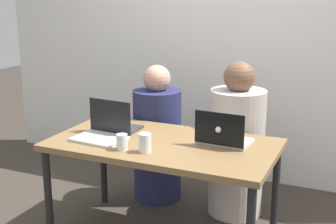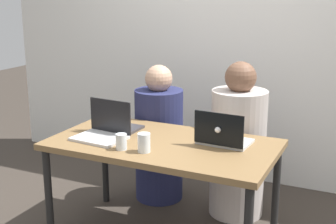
% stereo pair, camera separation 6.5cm
% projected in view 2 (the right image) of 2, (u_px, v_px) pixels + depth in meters
% --- Properties ---
extents(back_wall, '(4.50, 0.10, 2.57)m').
position_uv_depth(back_wall, '(230.00, 33.00, 4.02)').
color(back_wall, white).
rests_on(back_wall, ground).
extents(desk, '(1.45, 0.78, 0.70)m').
position_uv_depth(desk, '(163.00, 151.00, 3.03)').
color(desk, olive).
rests_on(desk, ground).
extents(person_on_left, '(0.41, 0.41, 1.09)m').
position_uv_depth(person_on_left, '(159.00, 140.00, 3.73)').
color(person_on_left, navy).
rests_on(person_on_left, ground).
extents(person_on_right, '(0.43, 0.43, 1.16)m').
position_uv_depth(person_on_right, '(238.00, 148.00, 3.45)').
color(person_on_right, '#BDB2AC').
rests_on(person_on_right, ground).
extents(laptop_back_right, '(0.33, 0.27, 0.22)m').
position_uv_depth(laptop_back_right, '(223.00, 137.00, 2.95)').
color(laptop_back_right, silver).
rests_on(laptop_back_right, desk).
extents(laptop_back_left, '(0.30, 0.24, 0.20)m').
position_uv_depth(laptop_back_left, '(116.00, 124.00, 3.25)').
color(laptop_back_left, '#37353A').
rests_on(laptop_back_left, desk).
extents(laptop_front_left, '(0.35, 0.30, 0.24)m').
position_uv_depth(laptop_front_left, '(103.00, 130.00, 3.08)').
color(laptop_front_left, silver).
rests_on(laptop_front_left, desk).
extents(water_glass_left, '(0.07, 0.07, 0.10)m').
position_uv_depth(water_glass_left, '(121.00, 143.00, 2.86)').
color(water_glass_left, white).
rests_on(water_glass_left, desk).
extents(water_glass_center, '(0.08, 0.08, 0.12)m').
position_uv_depth(water_glass_center, '(144.00, 144.00, 2.81)').
color(water_glass_center, white).
rests_on(water_glass_center, desk).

